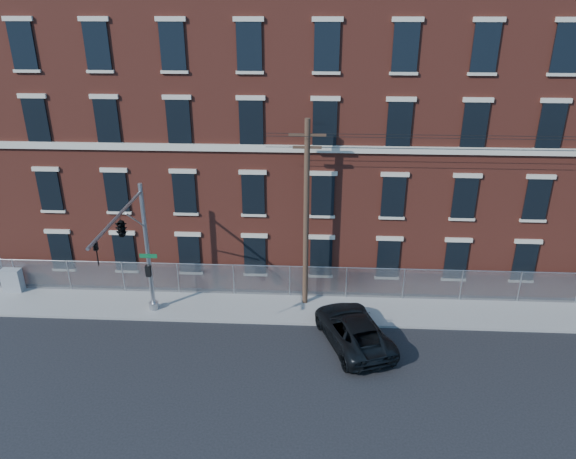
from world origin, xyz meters
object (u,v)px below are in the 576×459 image
(utility_pole_near, at_px, (306,213))
(utility_cabinet, at_px, (12,280))
(traffic_signal_mast, at_px, (128,236))
(pickup_truck, at_px, (353,329))

(utility_pole_near, height_order, utility_cabinet, utility_pole_near)
(traffic_signal_mast, height_order, pickup_truck, traffic_signal_mast)
(utility_pole_near, distance_m, utility_cabinet, 17.06)
(traffic_signal_mast, height_order, utility_cabinet, traffic_signal_mast)
(traffic_signal_mast, relative_size, utility_pole_near, 0.70)
(traffic_signal_mast, xyz_separation_m, utility_pole_near, (8.00, 3.42, -0.05))
(traffic_signal_mast, xyz_separation_m, utility_cabinet, (-8.43, 3.82, -4.60))
(traffic_signal_mast, distance_m, utility_pole_near, 8.70)
(utility_pole_near, xyz_separation_m, pickup_truck, (2.38, -3.45, -4.58))
(pickup_truck, height_order, utility_cabinet, pickup_truck)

